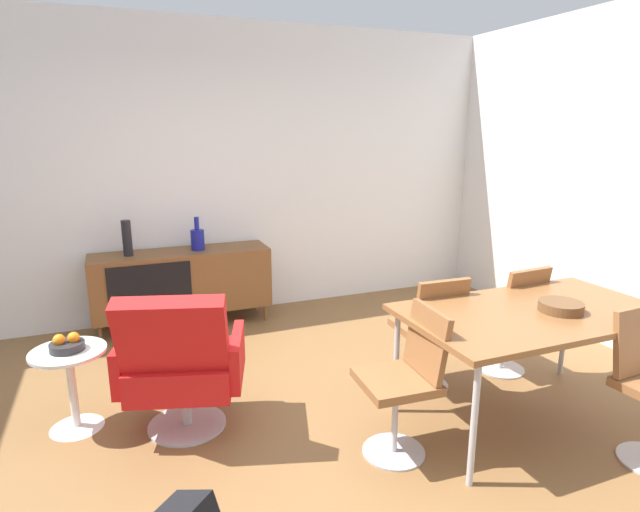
{
  "coord_description": "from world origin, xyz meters",
  "views": [
    {
      "loc": [
        -0.68,
        -2.45,
        1.82
      ],
      "look_at": [
        0.57,
        0.64,
        0.99
      ],
      "focal_mm": 28.93,
      "sensor_mm": 36.0,
      "label": 1
    }
  ],
  "objects": [
    {
      "name": "wooden_bowl_on_table",
      "position": [
        1.77,
        -0.26,
        0.77
      ],
      "size": [
        0.26,
        0.26,
        0.06
      ],
      "primitive_type": "cylinder",
      "color": "brown",
      "rests_on": "dining_table"
    },
    {
      "name": "vase_cobalt",
      "position": [
        -0.6,
        2.3,
        0.88
      ],
      "size": [
        0.08,
        0.08,
        0.32
      ],
      "color": "black",
      "rests_on": "sideboard"
    },
    {
      "name": "dining_chair_back_left",
      "position": [
        1.29,
        0.37,
        0.47
      ],
      "size": [
        0.42,
        0.44,
        0.86
      ],
      "color": "brown",
      "rests_on": "ground_plane"
    },
    {
      "name": "lounge_chair_red",
      "position": [
        -0.39,
        0.48,
        0.47
      ],
      "size": [
        0.84,
        0.8,
        0.95
      ],
      "color": "red",
      "rests_on": "ground_plane"
    },
    {
      "name": "ground_plane",
      "position": [
        0.0,
        0.0,
        0.0
      ],
      "size": [
        8.32,
        8.32,
        0.0
      ],
      "primitive_type": "plane",
      "color": "brown"
    },
    {
      "name": "fruit_bowl",
      "position": [
        -1.01,
        0.78,
        0.56
      ],
      "size": [
        0.2,
        0.2,
        0.11
      ],
      "color": "#262628",
      "rests_on": "side_table_round"
    },
    {
      "name": "wall_back",
      "position": [
        0.0,
        2.6,
        1.4
      ],
      "size": [
        6.8,
        0.12,
        2.8
      ],
      "primitive_type": "cube",
      "color": "white",
      "rests_on": "ground_plane"
    },
    {
      "name": "dining_chair_near_window",
      "position": [
        0.75,
        -0.19,
        0.47
      ],
      "size": [
        0.45,
        0.42,
        0.86
      ],
      "color": "brown",
      "rests_on": "ground_plane"
    },
    {
      "name": "sideboard",
      "position": [
        -0.15,
        2.3,
        0.44
      ],
      "size": [
        1.6,
        0.45,
        0.72
      ],
      "color": "brown",
      "rests_on": "ground_plane"
    },
    {
      "name": "vase_sculptural_dark",
      "position": [
        0.01,
        2.3,
        0.82
      ],
      "size": [
        0.12,
        0.12,
        0.31
      ],
      "color": "navy",
      "rests_on": "sideboard"
    },
    {
      "name": "dining_table",
      "position": [
        1.64,
        -0.18,
        0.7
      ],
      "size": [
        1.6,
        0.9,
        0.74
      ],
      "color": "brown",
      "rests_on": "ground_plane"
    },
    {
      "name": "dining_chair_back_right",
      "position": [
        2.0,
        0.37,
        0.47
      ],
      "size": [
        0.42,
        0.45,
        0.86
      ],
      "color": "brown",
      "rests_on": "ground_plane"
    },
    {
      "name": "side_table_round",
      "position": [
        -1.01,
        0.78,
        0.32
      ],
      "size": [
        0.44,
        0.44,
        0.52
      ],
      "color": "white",
      "rests_on": "ground_plane"
    }
  ]
}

